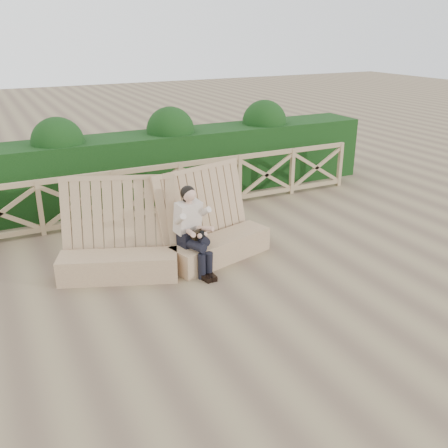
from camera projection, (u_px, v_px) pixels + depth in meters
name	position (u px, v px, depth m)	size (l,w,h in m)	color
ground	(224.00, 289.00, 7.64)	(60.00, 60.00, 0.00)	brown
bench	(170.00, 245.00, 8.24)	(3.68, 1.38, 1.55)	#926E53
woman	(192.00, 227.00, 8.02)	(0.49, 0.92, 1.41)	black
guardrail	(148.00, 192.00, 10.34)	(10.10, 0.09, 1.10)	#8A7150
hedge	(130.00, 169.00, 11.26)	(12.00, 1.20, 1.50)	black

